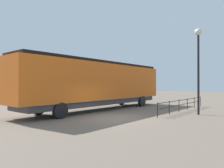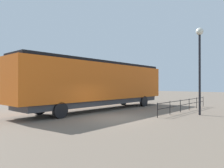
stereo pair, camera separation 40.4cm
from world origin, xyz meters
TOP-DOWN VIEW (x-y plane):
  - ground_plane at (0.00, 0.00)m, footprint 120.00×120.00m
  - locomotive at (-4.00, 3.36)m, footprint 3.03×16.27m
  - lamp_post at (3.93, 5.50)m, footprint 0.55×0.55m
  - platform_fence at (2.18, 7.04)m, footprint 0.05×9.73m

SIDE VIEW (x-z plane):
  - ground_plane at x=0.00m, z-range 0.00..0.00m
  - platform_fence at x=2.18m, z-range 0.16..1.21m
  - locomotive at x=-4.00m, z-range 0.25..4.61m
  - lamp_post at x=3.93m, z-range 1.45..8.05m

